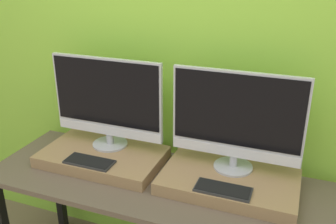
# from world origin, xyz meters

# --- Properties ---
(wall_back) EXTENTS (8.00, 0.04, 2.60)m
(wall_back) POSITION_xyz_m (0.00, 0.71, 1.30)
(wall_back) COLOR #8CC638
(wall_back) RESTS_ON ground_plane
(workbench) EXTENTS (1.85, 0.64, 0.75)m
(workbench) POSITION_xyz_m (0.00, 0.32, 0.67)
(workbench) COLOR brown
(workbench) RESTS_ON ground_plane
(wooden_riser_left) EXTENTS (0.69, 0.41, 0.07)m
(wooden_riser_left) POSITION_xyz_m (-0.37, 0.39, 0.78)
(wooden_riser_left) COLOR #99754C
(wooden_riser_left) RESTS_ON workbench
(monitor_left) EXTENTS (0.67, 0.21, 0.53)m
(monitor_left) POSITION_xyz_m (-0.37, 0.48, 1.09)
(monitor_left) COLOR #B2B2B7
(monitor_left) RESTS_ON wooden_riser_left
(keyboard_left) EXTENTS (0.27, 0.12, 0.01)m
(keyboard_left) POSITION_xyz_m (-0.37, 0.26, 0.82)
(keyboard_left) COLOR #2D2D2D
(keyboard_left) RESTS_ON wooden_riser_left
(wooden_riser_right) EXTENTS (0.69, 0.41, 0.07)m
(wooden_riser_right) POSITION_xyz_m (0.37, 0.39, 0.78)
(wooden_riser_right) COLOR #99754C
(wooden_riser_right) RESTS_ON workbench
(monitor_right) EXTENTS (0.67, 0.21, 0.53)m
(monitor_right) POSITION_xyz_m (0.37, 0.48, 1.09)
(monitor_right) COLOR #B2B2B7
(monitor_right) RESTS_ON wooden_riser_right
(keyboard_right) EXTENTS (0.27, 0.12, 0.01)m
(keyboard_right) POSITION_xyz_m (0.37, 0.26, 0.82)
(keyboard_right) COLOR #2D2D2D
(keyboard_right) RESTS_ON wooden_riser_right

